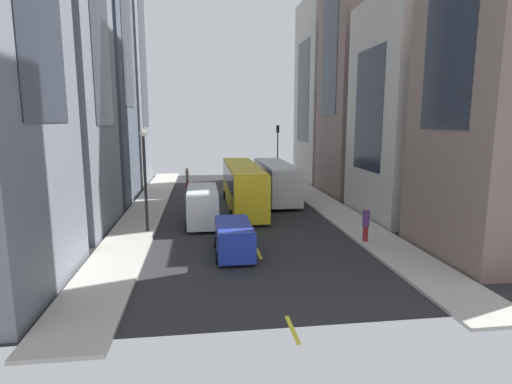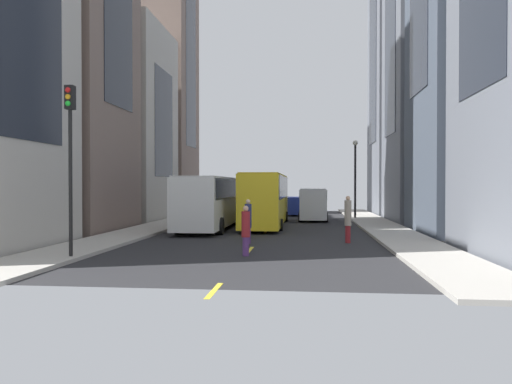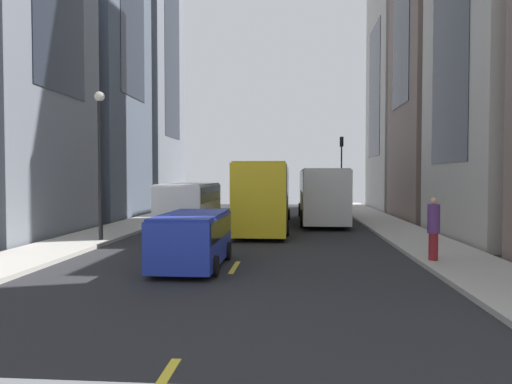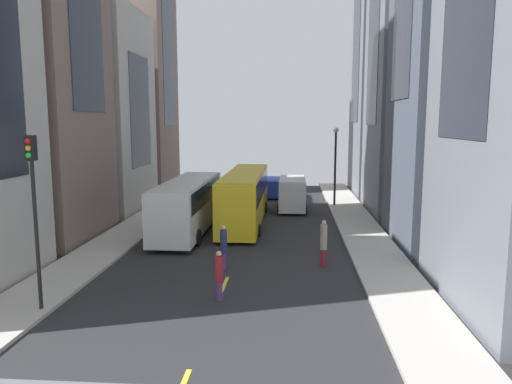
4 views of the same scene
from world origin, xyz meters
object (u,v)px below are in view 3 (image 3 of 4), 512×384
streetcar_yellow (266,190)px  pedestrian_waiting_curb (274,198)px  traffic_light_near_corner (341,158)px  pedestrian_crossing_near (213,197)px  pedestrian_walking_far (271,197)px  city_bus_white (321,191)px  car_blue_0 (193,235)px  delivery_van_white (190,206)px  pedestrian_crossing_mid (434,227)px

streetcar_yellow → pedestrian_waiting_curb: streetcar_yellow is taller
traffic_light_near_corner → pedestrian_crossing_near: bearing=31.6°
streetcar_yellow → pedestrian_walking_far: streetcar_yellow is taller
city_bus_white → car_blue_0: 16.17m
delivery_van_white → pedestrian_walking_far: (-2.92, -20.22, -0.45)m
city_bus_white → streetcar_yellow: 4.71m
streetcar_yellow → car_blue_0: bearing=82.0°
delivery_van_white → pedestrian_crossing_near: (1.52, -15.28, -0.28)m
city_bus_white → delivery_van_white: size_ratio=2.04×
streetcar_yellow → delivery_van_white: streetcar_yellow is taller
city_bus_white → pedestrian_walking_far: (3.75, -11.75, -0.94)m
car_blue_0 → pedestrian_crossing_mid: pedestrian_crossing_mid is taller
pedestrian_crossing_mid → pedestrian_walking_far: pedestrian_crossing_mid is taller
delivery_van_white → pedestrian_waiting_curb: size_ratio=2.52×
streetcar_yellow → traffic_light_near_corner: (-6.06, -16.83, 2.46)m
pedestrian_walking_far → pedestrian_crossing_mid: bearing=50.5°
pedestrian_waiting_curb → pedestrian_crossing_near: 4.91m
city_bus_white → pedestrian_crossing_mid: (-2.77, 14.31, -0.76)m
streetcar_yellow → traffic_light_near_corner: size_ratio=2.07×
car_blue_0 → traffic_light_near_corner: traffic_light_near_corner is taller
city_bus_white → traffic_light_near_corner: bearing=-101.3°
pedestrian_crossing_mid → pedestrian_walking_far: bearing=131.4°
city_bus_white → pedestrian_crossing_mid: city_bus_white is taller
car_blue_0 → pedestrian_crossing_mid: bearing=-172.6°
pedestrian_waiting_curb → pedestrian_crossing_mid: bearing=-148.6°
car_blue_0 → pedestrian_crossing_near: bearing=-81.9°
pedestrian_walking_far → traffic_light_near_corner: 7.56m
city_bus_white → streetcar_yellow: size_ratio=0.83×
city_bus_white → pedestrian_waiting_curb: city_bus_white is taller
streetcar_yellow → pedestrian_crossing_near: streetcar_yellow is taller
pedestrian_waiting_curb → car_blue_0: bearing=-168.4°
delivery_van_white → pedestrian_crossing_mid: bearing=148.3°
pedestrian_crossing_near → traffic_light_near_corner: traffic_light_near_corner is taller
pedestrian_waiting_curb → pedestrian_crossing_near: bearing=115.8°
delivery_van_white → city_bus_white: bearing=-128.2°
delivery_van_white → pedestrian_crossing_near: 15.36m
delivery_van_white → traffic_light_near_corner: bearing=-113.1°
traffic_light_near_corner → streetcar_yellow: bearing=70.2°
streetcar_yellow → pedestrian_crossing_mid: size_ratio=6.42×
pedestrian_waiting_curb → pedestrian_crossing_mid: size_ratio=1.04×
pedestrian_crossing_near → pedestrian_walking_far: pedestrian_crossing_near is taller
pedestrian_waiting_curb → traffic_light_near_corner: bearing=-30.2°
city_bus_white → traffic_light_near_corner: 14.03m
car_blue_0 → city_bus_white: bearing=-108.2°
city_bus_white → traffic_light_near_corner: size_ratio=1.72×
streetcar_yellow → pedestrian_crossing_near: size_ratio=5.75×
pedestrian_walking_far → city_bus_white: bearing=54.1°
car_blue_0 → pedestrian_crossing_near: size_ratio=1.90×
delivery_van_white → traffic_light_near_corner: traffic_light_near_corner is taller
streetcar_yellow → car_blue_0: (1.69, 12.02, -1.11)m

